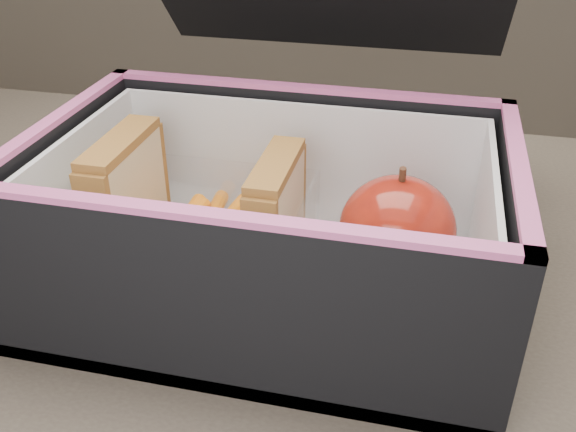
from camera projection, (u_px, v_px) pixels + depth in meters
name	position (u px, v px, depth m)	size (l,w,h in m)	color
kitchen_table	(303.00, 413.00, 0.51)	(1.20, 0.80, 0.75)	brown
lunch_bag	(273.00, 209.00, 0.47)	(0.33, 0.37, 0.28)	black
plastic_tub	(202.00, 231.00, 0.48)	(0.16, 0.11, 0.07)	white
sandwich_left	(127.00, 199.00, 0.49)	(0.03, 0.09, 0.10)	#D4B98C
sandwich_right	(276.00, 220.00, 0.46)	(0.02, 0.09, 0.10)	#D4B98C
carrot_sticks	(197.00, 250.00, 0.48)	(0.06, 0.16, 0.03)	orange
paper_napkin	(399.00, 278.00, 0.48)	(0.07, 0.08, 0.01)	white
red_apple	(397.00, 229.00, 0.46)	(0.09, 0.09, 0.09)	maroon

